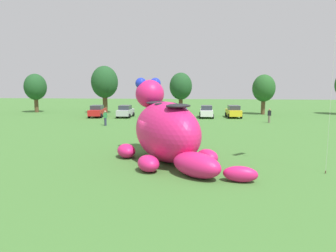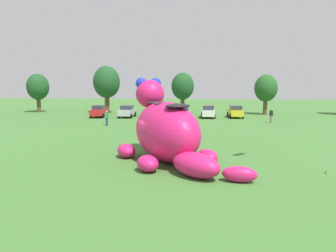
{
  "view_description": "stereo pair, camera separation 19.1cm",
  "coord_description": "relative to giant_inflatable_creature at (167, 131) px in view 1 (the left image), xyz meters",
  "views": [
    {
      "loc": [
        2.59,
        -18.29,
        4.63
      ],
      "look_at": [
        0.57,
        0.83,
        2.0
      ],
      "focal_mm": 32.57,
      "sensor_mm": 36.0,
      "label": 1
    },
    {
      "loc": [
        2.78,
        -18.27,
        4.63
      ],
      "look_at": [
        0.57,
        0.83,
        2.0
      ],
      "focal_mm": 32.57,
      "sensor_mm": 36.0,
      "label": 2
    }
  ],
  "objects": [
    {
      "name": "spectator_by_cars",
      "position": [
        10.41,
        19.85,
        -1.01
      ],
      "size": [
        0.38,
        0.26,
        1.71
      ],
      "color": "#726656",
      "rests_on": "ground"
    },
    {
      "name": "car_white",
      "position": [
        2.9,
        24.85,
        -1.0
      ],
      "size": [
        1.97,
        4.12,
        1.72
      ],
      "color": "white",
      "rests_on": "ground"
    },
    {
      "name": "car_silver",
      "position": [
        -8.54,
        24.13,
        -1.0
      ],
      "size": [
        1.95,
        4.11,
        1.72
      ],
      "color": "#B7BABF",
      "rests_on": "ground"
    },
    {
      "name": "car_yellow",
      "position": [
        6.71,
        25.36,
        -1.0
      ],
      "size": [
        2.12,
        4.19,
        1.72
      ],
      "color": "yellow",
      "rests_on": "ground"
    },
    {
      "name": "ground_plane",
      "position": [
        -0.59,
        0.18,
        -1.86
      ],
      "size": [
        160.0,
        160.0,
        0.0
      ],
      "primitive_type": "plane",
      "color": "#427533"
    },
    {
      "name": "spectator_near_inflatable",
      "position": [
        -8.66,
        15.21,
        -1.01
      ],
      "size": [
        0.38,
        0.26,
        1.71
      ],
      "color": "#2D334C",
      "rests_on": "ground"
    },
    {
      "name": "tree_far_left",
      "position": [
        -25.29,
        30.28,
        2.33
      ],
      "size": [
        3.61,
        3.61,
        6.4
      ],
      "color": "brown",
      "rests_on": "ground"
    },
    {
      "name": "car_blue",
      "position": [
        -0.71,
        25.35,
        -1.0
      ],
      "size": [
        2.09,
        4.18,
        1.72
      ],
      "color": "#2347B7",
      "rests_on": "ground"
    },
    {
      "name": "car_black",
      "position": [
        -4.73,
        25.27,
        -1.0
      ],
      "size": [
        2.17,
        4.22,
        1.72
      ],
      "color": "black",
      "rests_on": "ground"
    },
    {
      "name": "tree_mid_left",
      "position": [
        -1.21,
        32.42,
        2.44
      ],
      "size": [
        3.7,
        3.7,
        6.57
      ],
      "color": "brown",
      "rests_on": "ground"
    },
    {
      "name": "spectator_mid_field",
      "position": [
        1.33,
        10.08,
        -1.01
      ],
      "size": [
        0.38,
        0.26,
        1.71
      ],
      "color": "black",
      "rests_on": "ground"
    },
    {
      "name": "giant_inflatable_creature",
      "position": [
        0.0,
        0.0,
        0.0
      ],
      "size": [
        8.34,
        8.39,
        5.09
      ],
      "color": "#E01E6B",
      "rests_on": "ground"
    },
    {
      "name": "tree_centre_left",
      "position": [
        11.75,
        30.49,
        2.17
      ],
      "size": [
        3.47,
        3.47,
        6.17
      ],
      "color": "brown",
      "rests_on": "ground"
    },
    {
      "name": "car_red",
      "position": [
        -12.59,
        23.91,
        -1.0
      ],
      "size": [
        2.17,
        4.22,
        1.72
      ],
      "color": "red",
      "rests_on": "ground"
    },
    {
      "name": "tree_left",
      "position": [
        -13.38,
        30.11,
        3.11
      ],
      "size": [
        4.28,
        4.28,
        7.61
      ],
      "color": "brown",
      "rests_on": "ground"
    }
  ]
}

